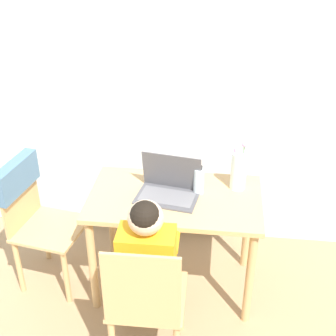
# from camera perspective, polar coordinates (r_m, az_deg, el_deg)

# --- Properties ---
(wall_back) EXTENTS (6.40, 0.05, 2.50)m
(wall_back) POSITION_cam_1_polar(r_m,az_deg,el_deg) (3.13, 7.12, 10.78)
(wall_back) COLOR silver
(wall_back) RESTS_ON ground_plane
(dining_table) EXTENTS (1.04, 0.61, 0.71)m
(dining_table) POSITION_cam_1_polar(r_m,az_deg,el_deg) (2.89, 0.82, -5.28)
(dining_table) COLOR tan
(dining_table) RESTS_ON ground_plane
(chair_occupied) EXTENTS (0.41, 0.41, 0.87)m
(chair_occupied) POSITION_cam_1_polar(r_m,az_deg,el_deg) (2.53, -2.70, -16.04)
(chair_occupied) COLOR tan
(chair_occupied) RESTS_ON ground_plane
(chair_spare) EXTENTS (0.49, 0.46, 0.88)m
(chair_spare) POSITION_cam_1_polar(r_m,az_deg,el_deg) (3.09, -16.40, -4.25)
(chair_spare) COLOR tan
(chair_spare) RESTS_ON ground_plane
(person_seated) EXTENTS (0.31, 0.43, 1.04)m
(person_seated) POSITION_cam_1_polar(r_m,az_deg,el_deg) (2.48, -2.41, -10.93)
(person_seated) COLOR orange
(person_seated) RESTS_ON ground_plane
(laptop) EXTENTS (0.40, 0.30, 0.25)m
(laptop) POSITION_cam_1_polar(r_m,az_deg,el_deg) (2.82, 0.12, -2.26)
(laptop) COLOR #4C4C51
(laptop) RESTS_ON dining_table
(flower_vase) EXTENTS (0.10, 0.10, 0.32)m
(flower_vase) POSITION_cam_1_polar(r_m,az_deg,el_deg) (2.88, 8.61, -0.15)
(flower_vase) COLOR silver
(flower_vase) RESTS_ON dining_table
(water_bottle) EXTENTS (0.06, 0.06, 0.18)m
(water_bottle) POSITION_cam_1_polar(r_m,az_deg,el_deg) (2.83, 3.78, -1.51)
(water_bottle) COLOR silver
(water_bottle) RESTS_ON dining_table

